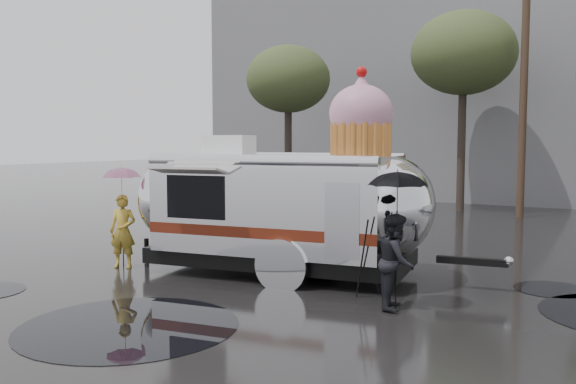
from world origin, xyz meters
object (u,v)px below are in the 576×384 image
Objects in this scene: airstream_trailer at (284,202)px; person_right at (396,261)px; tripod at (373,247)px; person_left at (123,231)px.

airstream_trailer is 5.00× the size of person_right.
tripod is (-0.64, 0.53, 0.10)m from person_right.
airstream_trailer is 2.62m from tripod.
person_left is 1.01× the size of person_right.
tripod is at bearing -18.65° from person_left.
airstream_trailer reaches higher than person_left.
person_right is (3.05, -1.37, -0.74)m from airstream_trailer.
tripod is (5.87, 0.47, 0.09)m from person_left.
airstream_trailer reaches higher than tripod.
person_right is at bearing -33.06° from airstream_trailer.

